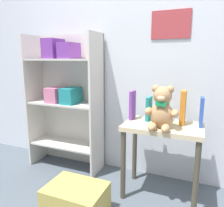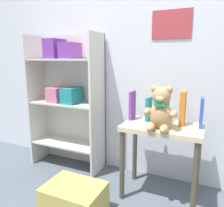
% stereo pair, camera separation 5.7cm
% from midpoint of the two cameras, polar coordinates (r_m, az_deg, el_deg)
% --- Properties ---
extents(wall_back, '(4.80, 0.07, 2.50)m').
position_cam_midpoint_polar(wall_back, '(2.01, 11.80, 15.82)').
color(wall_back, silver).
rests_on(wall_back, ground_plane).
extents(bookshelf_side, '(0.74, 0.29, 1.32)m').
position_cam_midpoint_polar(bookshelf_side, '(2.23, -10.86, 2.57)').
color(bookshelf_side, beige).
rests_on(bookshelf_side, ground_plane).
extents(display_table, '(0.59, 0.37, 0.60)m').
position_cam_midpoint_polar(display_table, '(1.76, 13.78, -8.97)').
color(display_table, beige).
rests_on(display_table, ground_plane).
extents(teddy_bear, '(0.24, 0.22, 0.31)m').
position_cam_midpoint_polar(teddy_bear, '(1.59, 13.59, -1.54)').
color(teddy_bear, tan).
rests_on(teddy_bear, display_table).
extents(book_standing_purple, '(0.03, 0.10, 0.24)m').
position_cam_midpoint_polar(book_standing_purple, '(1.81, 6.22, -0.47)').
color(book_standing_purple, purple).
rests_on(book_standing_purple, display_table).
extents(book_standing_teal, '(0.03, 0.12, 0.19)m').
position_cam_midpoint_polar(book_standing_teal, '(1.80, 10.46, -1.36)').
color(book_standing_teal, teal).
rests_on(book_standing_teal, display_table).
extents(book_standing_green, '(0.05, 0.14, 0.18)m').
position_cam_midpoint_polar(book_standing_green, '(1.75, 14.47, -2.09)').
color(book_standing_green, '#33934C').
rests_on(book_standing_green, display_table).
extents(book_standing_orange, '(0.04, 0.10, 0.26)m').
position_cam_midpoint_polar(book_standing_orange, '(1.74, 18.89, -1.16)').
color(book_standing_orange, orange).
rests_on(book_standing_orange, display_table).
extents(book_standing_blue, '(0.03, 0.12, 0.22)m').
position_cam_midpoint_polar(book_standing_blue, '(1.74, 23.22, -2.16)').
color(book_standing_blue, '#2D51B7').
rests_on(book_standing_blue, display_table).
extents(storage_bin, '(0.41, 0.31, 0.22)m').
position_cam_midpoint_polar(storage_bin, '(1.72, -8.82, -23.56)').
color(storage_bin, tan).
rests_on(storage_bin, ground_plane).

